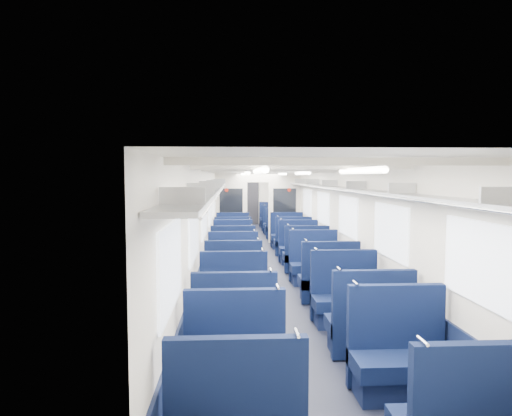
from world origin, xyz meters
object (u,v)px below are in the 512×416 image
Objects in this scene: bulkhead at (258,206)px; seat_19 at (287,237)px; seat_3 at (400,361)px; seat_27 at (271,219)px; seat_26 at (232,220)px; seat_5 at (370,328)px; seat_14 at (233,249)px; seat_4 at (234,331)px; seat_25 at (274,222)px; seat_22 at (233,226)px; seat_6 at (234,303)px; seat_18 at (233,237)px; seat_12 at (233,258)px; seat_8 at (233,281)px; seat_9 at (329,283)px; seat_23 at (276,225)px; seat_15 at (299,250)px; seat_2 at (235,369)px; seat_20 at (233,229)px; end_door at (250,202)px; seat_13 at (306,257)px; seat_10 at (233,270)px; seat_7 at (345,301)px; seat_17 at (293,243)px; seat_16 at (233,243)px; seat_11 at (314,267)px; seat_21 at (280,229)px; seat_24 at (232,222)px.

seat_19 is at bearing -52.68° from bulkhead.
seat_19 is (0.00, 9.13, 0.00)m from seat_3.
seat_26 is at bearing 179.78° from seat_27.
seat_14 is (-1.66, 5.91, 0.00)m from seat_5.
seat_25 is at bearing 82.44° from seat_4.
seat_6 is at bearing -90.00° from seat_22.
seat_12 is at bearing -90.00° from seat_18.
seat_9 is at bearing -7.01° from seat_8.
seat_4 is 11.52m from seat_23.
seat_15 is 1.00× the size of seat_23.
seat_23 is at bearing 90.00° from seat_3.
seat_2 is 1.00× the size of seat_8.
seat_20 is at bearing 90.00° from seat_8.
end_door is 1.78× the size of seat_23.
seat_19 is (1.66, 5.64, 0.00)m from seat_8.
seat_3 is at bearing -90.00° from seat_9.
seat_4 is 1.00× the size of seat_23.
seat_27 is at bearing 81.50° from seat_8.
seat_20 and seat_22 have the same top height.
seat_3 and seat_8 have the same top height.
bulkhead is 2.49× the size of seat_20.
seat_3 is 1.00× the size of seat_22.
seat_5 and seat_20 have the same top height.
seat_10 is at bearing -143.43° from seat_13.
seat_4 and seat_6 have the same top height.
seat_7 is 1.00× the size of seat_22.
end_door is 8.20m from seat_17.
seat_8 is at bearing -90.00° from seat_16.
seat_19 is at bearing 90.00° from seat_17.
seat_10 is 1.67m from seat_11.
seat_15 is 2.88m from seat_18.
end_door is 1.78× the size of seat_21.
seat_8 is at bearing -90.00° from seat_26.
seat_23 is (0.00, 1.20, 0.00)m from seat_21.
seat_5 and seat_19 have the same top height.
bulkhead is at bearing 103.44° from seat_15.
bulkhead is 2.49× the size of seat_3.
end_door is at bearing 85.36° from seat_12.
seat_10 is 1.00× the size of seat_20.
seat_2 is at bearing -90.00° from seat_4.
seat_21 is at bearing 90.00° from seat_11.
seat_12 is 1.00× the size of seat_24.
seat_19 is at bearing 79.80° from seat_2.
seat_5 is 3.85m from seat_10.
seat_9 is 9.15m from seat_22.
seat_13 is at bearing -90.00° from seat_27.
seat_24 is (0.00, 4.46, 0.00)m from seat_18.
seat_11 is 4.48m from seat_19.
seat_18 is (-0.83, -6.89, -0.66)m from end_door.
seat_2 is 2.21m from seat_6.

